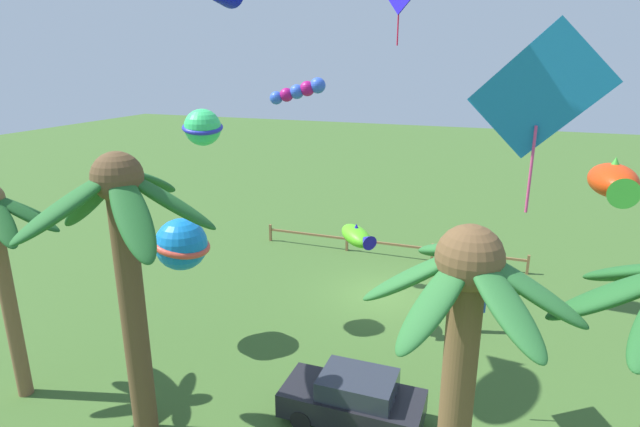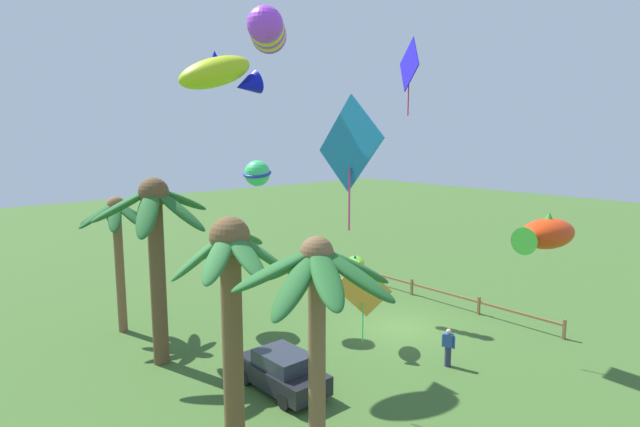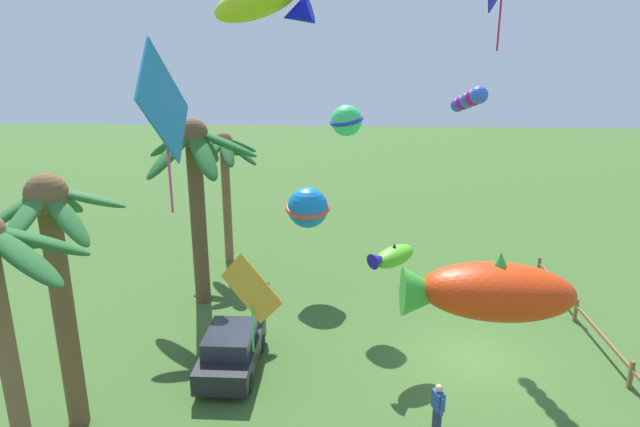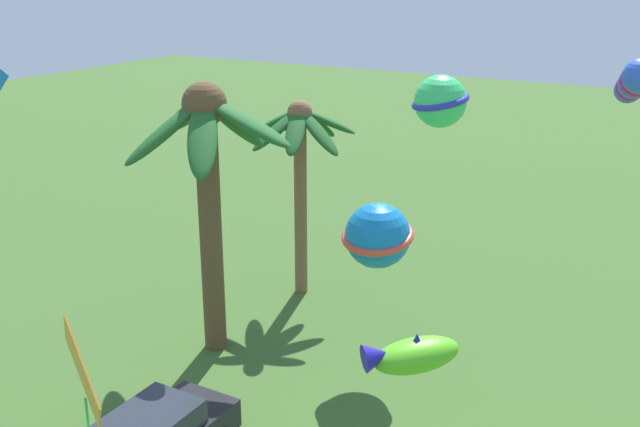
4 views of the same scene
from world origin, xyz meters
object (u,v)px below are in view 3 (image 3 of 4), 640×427
object	(u,v)px
kite_fish_5	(392,256)
palm_tree_0	(196,172)
palm_tree_3	(55,253)
kite_fish_1	(487,291)
spectator_0	(438,410)
kite_ball_0	(308,208)
kite_fish_6	(262,2)
parked_car_0	(232,350)
kite_diamond_7	(164,106)
kite_ball_8	(346,121)
kite_tube_4	(469,100)
kite_diamond_9	(251,290)
palm_tree_2	(225,164)

from	to	relation	value
kite_fish_5	palm_tree_0	bearing A→B (deg)	64.24
palm_tree_3	kite_fish_1	distance (m)	10.85
spectator_0	kite_ball_0	world-z (taller)	kite_ball_0
kite_fish_5	palm_tree_3	bearing A→B (deg)	115.84
palm_tree_0	kite_fish_6	xyz separation A→B (m)	(-0.35, -2.91, 6.27)
parked_car_0	kite_ball_0	bearing A→B (deg)	-16.62
kite_ball_0	kite_diamond_7	world-z (taller)	kite_diamond_7
kite_ball_8	kite_tube_4	bearing A→B (deg)	-111.37
palm_tree_3	kite_ball_8	size ratio (longest dim) A/B	3.78
spectator_0	kite_fish_6	distance (m)	14.63
palm_tree_3	palm_tree_0	bearing A→B (deg)	-10.49
parked_car_0	kite_diamond_7	distance (m)	9.16
kite_fish_5	kite_diamond_9	xyz separation A→B (m)	(-4.35, 3.97, 0.64)
kite_ball_0	kite_fish_6	distance (m)	8.48
palm_tree_3	kite_fish_6	bearing A→B (deg)	-29.76
parked_car_0	kite_tube_4	xyz separation A→B (m)	(4.88, -8.14, 7.76)
palm_tree_2	kite_fish_6	bearing A→B (deg)	-150.35
palm_tree_3	spectator_0	xyz separation A→B (m)	(0.05, -10.15, -4.37)
kite_fish_1	kite_tube_4	distance (m)	11.83
kite_ball_0	kite_fish_1	xyz separation A→B (m)	(-13.29, -4.36, 2.32)
kite_ball_0	parked_car_0	bearing A→B (deg)	163.38
kite_diamond_9	palm_tree_3	bearing A→B (deg)	90.52
kite_tube_4	palm_tree_0	bearing A→B (deg)	88.57
kite_fish_5	kite_fish_6	distance (m)	10.06
kite_fish_1	kite_diamond_9	xyz separation A→B (m)	(3.68, 5.07, -1.82)
kite_tube_4	kite_fish_5	xyz separation A→B (m)	(-3.40, 2.87, -4.91)
palm_tree_3	kite_diamond_9	xyz separation A→B (m)	(0.05, -5.12, -0.95)
kite_diamond_7	kite_fish_6	bearing A→B (deg)	-5.90
palm_tree_2	kite_diamond_9	distance (m)	13.10
palm_tree_2	parked_car_0	world-z (taller)	palm_tree_2
parked_car_0	kite_tube_4	bearing A→B (deg)	-59.03
kite_tube_4	kite_diamond_7	xyz separation A→B (m)	(-8.68, 8.43, 0.57)
palm_tree_2	kite_diamond_7	bearing A→B (deg)	-171.92
palm_tree_0	kite_diamond_9	xyz separation A→B (m)	(-8.02, -3.63, -1.36)
palm_tree_0	kite_fish_6	world-z (taller)	kite_fish_6
parked_car_0	kite_diamond_9	xyz separation A→B (m)	(-2.87, -1.30, 3.49)
palm_tree_2	palm_tree_3	bearing A→B (deg)	172.78
palm_tree_0	kite_fish_1	distance (m)	14.58
kite_tube_4	kite_fish_5	size ratio (longest dim) A/B	1.20
kite_fish_6	palm_tree_2	bearing A→B (deg)	29.65
parked_car_0	kite_ball_8	size ratio (longest dim) A/B	2.02
kite_ball_0	palm_tree_2	bearing A→B (deg)	54.82
spectator_0	kite_diamond_9	size ratio (longest dim) A/B	0.56
palm_tree_3	kite_tube_4	xyz separation A→B (m)	(7.80, -11.95, 3.32)
palm_tree_3	kite_diamond_7	bearing A→B (deg)	-104.03
parked_car_0	kite_ball_0	xyz separation A→B (m)	(6.74, -2.01, 2.99)
palm_tree_2	kite_fish_5	distance (m)	11.22
palm_tree_2	kite_fish_1	size ratio (longest dim) A/B	2.05
kite_ball_8	parked_car_0	bearing A→B (deg)	151.41
kite_fish_5	kite_ball_8	bearing A→B (deg)	17.66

